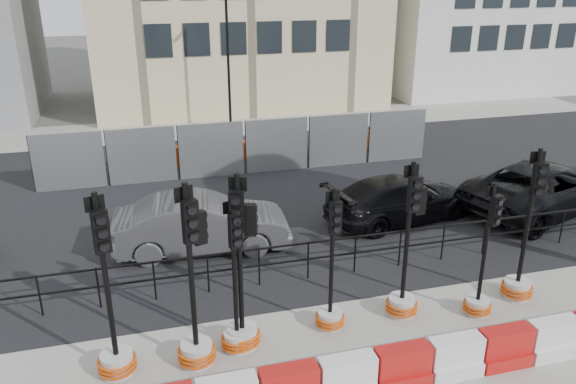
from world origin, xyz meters
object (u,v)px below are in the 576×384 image
object	(u,v)px
traffic_signal_h	(520,269)
traffic_signal_a	(114,340)
traffic_signal_d	(242,309)
car_c	(400,199)

from	to	relation	value
traffic_signal_h	traffic_signal_a	bearing A→B (deg)	-167.26
traffic_signal_h	traffic_signal_d	bearing A→B (deg)	-168.20
traffic_signal_d	traffic_signal_h	bearing A→B (deg)	20.59
traffic_signal_h	car_c	distance (m)	4.72
traffic_signal_a	car_c	distance (m)	9.48
traffic_signal_h	car_c	world-z (taller)	traffic_signal_h
traffic_signal_d	car_c	size ratio (longest dim) A/B	0.75
car_c	traffic_signal_d	bearing A→B (deg)	119.51
traffic_signal_a	traffic_signal_h	distance (m)	8.77
traffic_signal_a	traffic_signal_h	bearing A→B (deg)	-15.55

